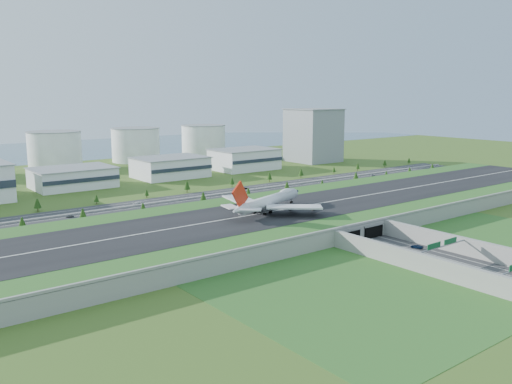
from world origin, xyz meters
TOP-DOWN VIEW (x-y plane):
  - ground at (0.00, 0.00)m, footprint 1200.00×1200.00m
  - airfield_deck at (0.00, -0.09)m, footprint 520.00×100.00m
  - underpass_road at (0.00, -99.42)m, footprint 38.80×120.40m
  - sign_gantry_near at (0.00, -95.04)m, footprint 38.70×0.70m
  - north_expressway at (0.00, 95.00)m, footprint 560.00×36.00m
  - tree_row at (-4.93, 95.03)m, footprint 505.70×48.63m
  - hangar_mid_a at (-60.00, 190.00)m, footprint 58.00×42.00m
  - hangar_mid_b at (25.00, 190.00)m, footprint 58.00×42.00m
  - hangar_mid_c at (105.00, 190.00)m, footprint 58.00×42.00m
  - office_tower at (200.00, 195.00)m, footprint 46.00×46.00m
  - fuel_tank_b at (-35.00, 310.00)m, footprint 50.00×50.00m
  - fuel_tank_c at (50.00, 310.00)m, footprint 50.00×50.00m
  - fuel_tank_d at (135.00, 310.00)m, footprint 50.00×50.00m
  - bay_water at (0.00, 480.00)m, footprint 1200.00×260.00m
  - boeing_747 at (-17.84, 1.34)m, footprint 65.33×60.68m
  - car_0 at (-6.87, -77.40)m, footprint 2.59×4.34m
  - car_1 at (-11.48, -122.28)m, footprint 1.98×4.87m
  - car_2 at (9.99, -75.29)m, footprint 3.96×6.35m
  - car_4 at (-97.45, 88.67)m, footprint 5.06×3.49m
  - car_5 at (39.27, 100.41)m, footprint 4.43×1.95m
  - car_6 at (167.85, 85.76)m, footprint 5.60×3.31m
  - car_7 at (-49.30, 100.34)m, footprint 5.22×3.49m

SIDE VIEW (x-z plane):
  - ground at x=0.00m, z-range 0.00..0.00m
  - bay_water at x=0.00m, z-range 0.00..0.06m
  - north_expressway at x=0.00m, z-range 0.00..0.12m
  - car_0 at x=-6.87m, z-range 0.12..1.50m
  - car_7 at x=-49.30m, z-range 0.12..1.52m
  - car_5 at x=39.27m, z-range 0.12..1.54m
  - car_6 at x=167.85m, z-range 0.12..1.58m
  - car_1 at x=-11.48m, z-range 0.12..1.69m
  - car_4 at x=-97.45m, z-range 0.12..1.72m
  - car_2 at x=9.99m, z-range 0.12..1.76m
  - underpass_road at x=0.00m, z-range -0.57..7.43m
  - airfield_deck at x=0.00m, z-range -0.48..8.72m
  - tree_row at x=-4.93m, z-range 0.48..8.84m
  - sign_gantry_near at x=0.00m, z-range 2.05..11.85m
  - hangar_mid_a at x=-60.00m, z-range 0.00..15.00m
  - hangar_mid_b at x=25.00m, z-range 0.00..17.00m
  - hangar_mid_c at x=105.00m, z-range 0.00..19.00m
  - boeing_747 at x=-17.84m, z-range 3.44..24.51m
  - fuel_tank_b at x=-35.00m, z-range 0.00..35.00m
  - fuel_tank_c at x=50.00m, z-range 0.00..35.00m
  - fuel_tank_d at x=135.00m, z-range 0.00..35.00m
  - office_tower at x=200.00m, z-range 0.00..55.00m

